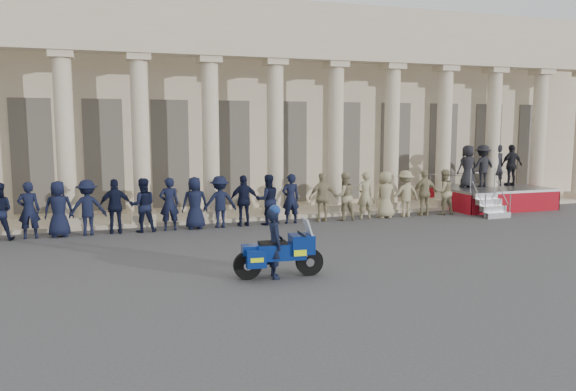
# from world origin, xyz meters

# --- Properties ---
(ground) EXTENTS (90.00, 90.00, 0.00)m
(ground) POSITION_xyz_m (0.00, 0.00, 0.00)
(ground) COLOR #3C3C3F
(ground) RESTS_ON ground
(building) EXTENTS (40.00, 12.50, 9.00)m
(building) POSITION_xyz_m (-0.00, 14.74, 4.52)
(building) COLOR #C2B091
(building) RESTS_ON ground
(officer_rank) EXTENTS (20.46, 0.72, 1.90)m
(officer_rank) POSITION_xyz_m (-1.69, 6.61, 0.95)
(officer_rank) COLOR black
(officer_rank) RESTS_ON ground
(reviewing_stand) EXTENTS (4.64, 4.35, 2.84)m
(reviewing_stand) POSITION_xyz_m (11.32, 7.63, 1.51)
(reviewing_stand) COLOR gray
(reviewing_stand) RESTS_ON ground
(motorcycle) EXTENTS (2.26, 0.94, 1.45)m
(motorcycle) POSITION_xyz_m (-1.27, -0.56, 0.63)
(motorcycle) COLOR black
(motorcycle) RESTS_ON ground
(rider) EXTENTS (0.46, 0.66, 1.82)m
(rider) POSITION_xyz_m (-1.40, -0.55, 0.90)
(rider) COLOR black
(rider) RESTS_ON ground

